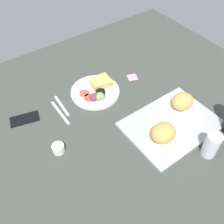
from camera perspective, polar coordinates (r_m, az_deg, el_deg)
ground_plane at (r=133.31cm, az=-0.04°, el=-0.44°), size 190.00×150.00×3.00cm
serving_tray at (r=129.00cm, az=13.14°, el=-2.77°), size 45.38×33.52×1.60cm
bread_plate_near at (r=133.69cm, az=15.25°, el=1.74°), size 21.15×21.15×9.44cm
bread_plate_far at (r=117.97cm, az=11.47°, el=-5.06°), size 19.33×19.33×9.80cm
plate_with_salad at (r=141.39cm, az=-3.51°, el=4.82°), size 27.03×27.03×5.40cm
drinking_glass at (r=119.60cm, az=21.43°, el=-6.94°), size 6.62×6.62×12.71cm
espresso_cup at (r=118.25cm, az=-11.97°, el=-8.01°), size 5.60×5.60×4.00cm
fork at (r=137.73cm, az=-11.26°, el=1.44°), size 2.33×17.05×0.50cm
knife at (r=134.42cm, az=-11.60°, el=-0.10°), size 1.49×19.01×0.50cm
cell_phone at (r=136.07cm, az=-19.06°, el=-1.44°), size 15.74×10.55×0.80cm
sticky_note at (r=152.87cm, az=4.60°, el=7.79°), size 7.21×7.21×0.12cm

